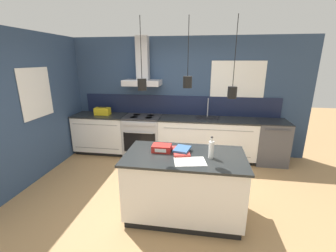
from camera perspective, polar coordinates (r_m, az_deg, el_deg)
ground_plane at (r=3.72m, az=-0.91°, el=-18.18°), size 16.00×16.00×0.00m
wall_back at (r=5.10m, az=2.30°, el=7.89°), size 5.60×2.45×2.60m
wall_left at (r=4.81m, az=-29.37°, el=4.64°), size 0.08×3.80×2.60m
counter_run_left at (r=5.49m, az=-16.44°, el=-1.76°), size 1.20×0.64×0.91m
counter_run_sink at (r=5.00m, az=9.74°, el=-3.12°), size 2.06×0.64×1.32m
oven_range at (r=5.15m, az=-6.35°, el=-2.43°), size 0.81×0.66×0.91m
dishwasher at (r=5.21m, az=24.61°, el=-3.70°), size 0.63×0.65×0.91m
kitchen_island at (r=3.20m, az=4.08°, el=-14.74°), size 1.60×0.88×0.91m
bottle_on_island at (r=2.91m, az=10.92°, el=-5.80°), size 0.07×0.07×0.29m
book_stack at (r=3.06m, az=3.39°, el=-6.22°), size 0.28×0.38×0.06m
red_supply_box at (r=3.09m, az=-1.60°, el=-5.63°), size 0.25×0.19×0.09m
paper_pile at (r=2.81m, az=5.58°, el=-8.97°), size 0.43×0.33×0.01m
yellow_toolbox at (r=5.33m, az=-16.31°, el=3.62°), size 0.34×0.18×0.19m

